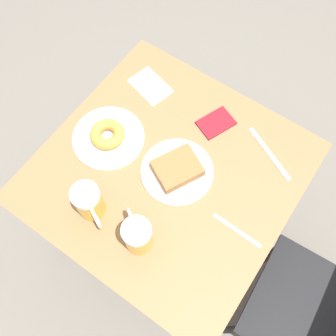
% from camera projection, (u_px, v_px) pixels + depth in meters
% --- Properties ---
extents(ground_plane, '(8.00, 8.00, 0.00)m').
position_uv_depth(ground_plane, '(168.00, 226.00, 1.92)').
color(ground_plane, '#666059').
extents(table, '(0.83, 0.83, 0.71)m').
position_uv_depth(table, '(168.00, 178.00, 1.33)').
color(table, olive).
rests_on(table, ground_plane).
extents(plate_with_cake, '(0.25, 0.25, 0.05)m').
position_uv_depth(plate_with_cake, '(177.00, 170.00, 1.25)').
color(plate_with_cake, white).
rests_on(plate_with_cake, table).
extents(plate_with_donut, '(0.25, 0.25, 0.05)m').
position_uv_depth(plate_with_donut, '(108.00, 136.00, 1.31)').
color(plate_with_donut, white).
rests_on(plate_with_donut, table).
extents(beer_mug_left, '(0.10, 0.12, 0.15)m').
position_uv_depth(beer_mug_left, '(138.00, 235.00, 1.11)').
color(beer_mug_left, gold).
rests_on(beer_mug_left, table).
extents(beer_mug_center, '(0.09, 0.13, 0.15)m').
position_uv_depth(beer_mug_center, '(89.00, 202.00, 1.15)').
color(beer_mug_center, gold).
rests_on(beer_mug_center, table).
extents(napkin_folded, '(0.14, 0.17, 0.00)m').
position_uv_depth(napkin_folded, '(150.00, 86.00, 1.41)').
color(napkin_folded, white).
rests_on(napkin_folded, table).
extents(fork, '(0.02, 0.18, 0.00)m').
position_uv_depth(fork, '(237.00, 230.00, 1.19)').
color(fork, silver).
rests_on(fork, table).
extents(knife, '(0.11, 0.21, 0.00)m').
position_uv_depth(knife, '(270.00, 154.00, 1.30)').
color(knife, silver).
rests_on(knife, table).
extents(passport_near_edge, '(0.15, 0.13, 0.01)m').
position_uv_depth(passport_near_edge, '(216.00, 123.00, 1.35)').
color(passport_near_edge, maroon).
rests_on(passport_near_edge, table).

